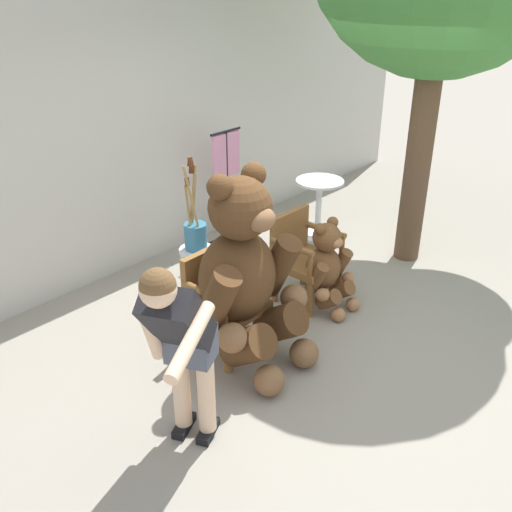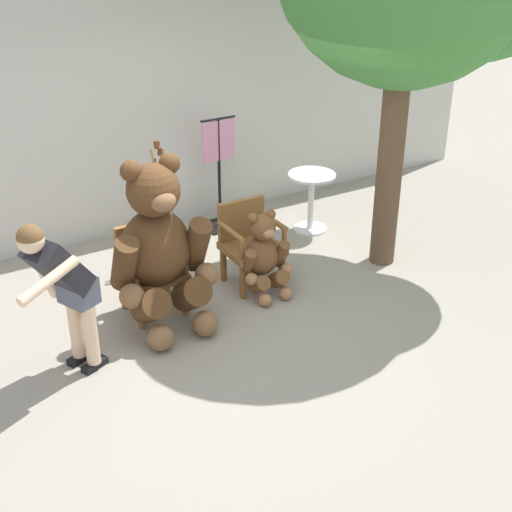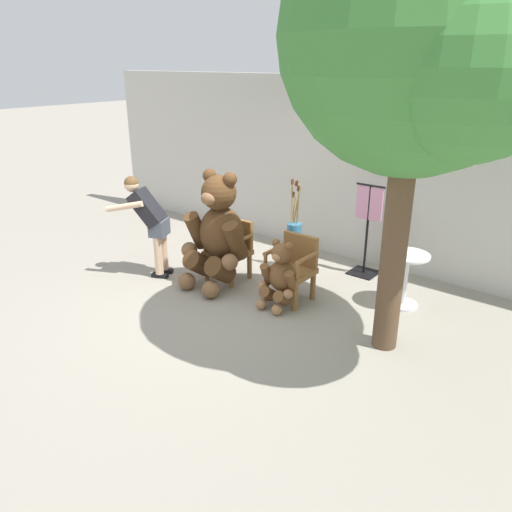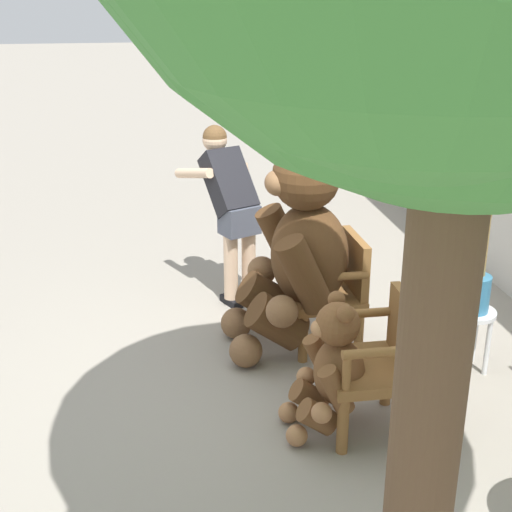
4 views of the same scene
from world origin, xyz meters
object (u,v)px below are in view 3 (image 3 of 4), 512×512
at_px(clothing_display_stand, 367,228).
at_px(teddy_bear_small, 280,275).
at_px(brush_bucket, 294,228).
at_px(patio_tree, 426,42).
at_px(person_visitor, 149,217).
at_px(teddy_bear_large, 217,231).
at_px(wooden_chair_left, 231,248).
at_px(wooden_chair_right, 293,266).
at_px(round_side_table, 406,274).
at_px(white_stool, 294,246).

bearing_deg(clothing_display_stand, teddy_bear_small, -102.56).
xyz_separation_m(brush_bucket, clothing_display_stand, (0.95, 0.49, 0.07)).
bearing_deg(patio_tree, person_visitor, -176.39).
relative_size(teddy_bear_large, clothing_display_stand, 1.19).
height_order(wooden_chair_left, person_visitor, person_visitor).
relative_size(wooden_chair_right, round_side_table, 1.19).
relative_size(white_stool, round_side_table, 0.64).
relative_size(person_visitor, patio_tree, 0.33).
xyz_separation_m(teddy_bear_large, clothing_display_stand, (1.46, 1.63, -0.08)).
xyz_separation_m(white_stool, round_side_table, (1.83, -0.14, 0.09)).
bearing_deg(person_visitor, teddy_bear_small, 9.53).
height_order(white_stool, clothing_display_stand, clothing_display_stand).
bearing_deg(white_stool, wooden_chair_right, -56.24).
xyz_separation_m(round_side_table, clothing_display_stand, (-0.89, 0.64, 0.27)).
bearing_deg(brush_bucket, person_visitor, -134.98).
xyz_separation_m(teddy_bear_small, round_side_table, (1.26, 1.01, 0.01)).
height_order(wooden_chair_right, clothing_display_stand, clothing_display_stand).
relative_size(teddy_bear_small, clothing_display_stand, 0.65).
bearing_deg(teddy_bear_small, patio_tree, -4.17).
relative_size(teddy_bear_small, person_visitor, 0.60).
distance_m(teddy_bear_large, patio_tree, 3.59).
bearing_deg(wooden_chair_left, teddy_bear_large, -89.28).
height_order(wooden_chair_right, round_side_table, wooden_chair_right).
height_order(wooden_chair_left, round_side_table, wooden_chair_left).
bearing_deg(person_visitor, wooden_chair_left, 32.93).
bearing_deg(clothing_display_stand, patio_tree, -54.90).
distance_m(teddy_bear_small, clothing_display_stand, 1.71).
bearing_deg(teddy_bear_large, clothing_display_stand, 48.08).
height_order(wooden_chair_left, clothing_display_stand, clothing_display_stand).
bearing_deg(round_side_table, person_visitor, -157.83).
xyz_separation_m(wooden_chair_left, patio_tree, (2.71, -0.41, 2.69)).
xyz_separation_m(teddy_bear_large, teddy_bear_small, (1.09, -0.02, -0.36)).
xyz_separation_m(wooden_chair_right, teddy_bear_small, (-0.00, -0.29, -0.03)).
bearing_deg(wooden_chair_right, wooden_chair_left, -180.00).
xyz_separation_m(wooden_chair_right, brush_bucket, (-0.58, 0.87, 0.19)).
relative_size(teddy_bear_large, teddy_bear_small, 1.83).
height_order(person_visitor, brush_bucket, person_visitor).
bearing_deg(round_side_table, teddy_bear_small, -141.15).
relative_size(person_visitor, white_stool, 3.21).
relative_size(teddy_bear_large, person_visitor, 1.10).
bearing_deg(white_stool, wooden_chair_left, -121.02).
height_order(white_stool, round_side_table, round_side_table).
distance_m(patio_tree, clothing_display_stand, 3.25).
distance_m(round_side_table, patio_tree, 2.95).
relative_size(wooden_chair_right, teddy_bear_large, 0.53).
bearing_deg(patio_tree, teddy_bear_small, 175.83).
bearing_deg(wooden_chair_right, teddy_bear_large, -166.18).
xyz_separation_m(teddy_bear_large, brush_bucket, (0.51, 1.14, -0.15)).
height_order(person_visitor, clothing_display_stand, person_visitor).
relative_size(teddy_bear_small, round_side_table, 1.24).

